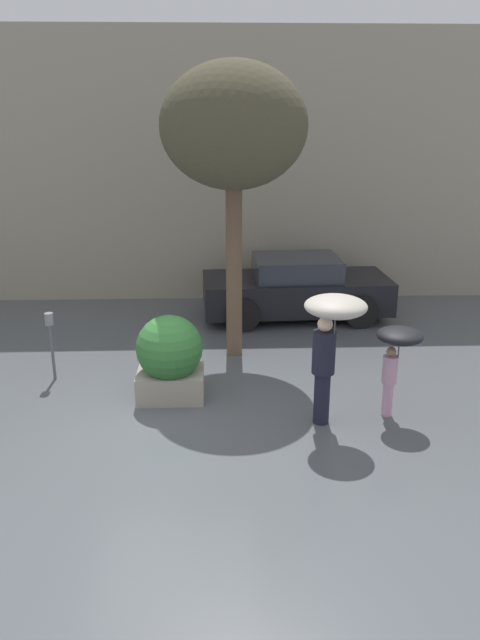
# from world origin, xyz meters

# --- Properties ---
(ground_plane) EXTENTS (40.00, 40.00, 0.00)m
(ground_plane) POSITION_xyz_m (0.00, 0.00, 0.00)
(ground_plane) COLOR #51565B
(building_facade) EXTENTS (18.00, 0.30, 6.00)m
(building_facade) POSITION_xyz_m (0.00, 6.50, 3.00)
(building_facade) COLOR #9E937F
(building_facade) RESTS_ON ground
(planter_box) EXTENTS (1.03, 1.02, 1.34)m
(planter_box) POSITION_xyz_m (-0.08, 0.97, 0.68)
(planter_box) COLOR #9E9384
(planter_box) RESTS_ON ground
(person_adult) EXTENTS (0.85, 0.85, 1.92)m
(person_adult) POSITION_xyz_m (2.21, -0.00, 1.45)
(person_adult) COLOR #1E1E2D
(person_adult) RESTS_ON ground
(person_child) EXTENTS (0.66, 0.66, 1.37)m
(person_child) POSITION_xyz_m (3.21, 0.21, 1.08)
(person_child) COLOR #D199B7
(person_child) RESTS_ON ground
(parked_car_near) EXTENTS (4.02, 2.04, 1.32)m
(parked_car_near) POSITION_xyz_m (2.36, 4.90, 0.62)
(parked_car_near) COLOR black
(parked_car_near) RESTS_ON ground
(street_tree) EXTENTS (2.46, 2.46, 5.07)m
(street_tree) POSITION_xyz_m (0.97, 2.79, 3.98)
(street_tree) COLOR brown
(street_tree) RESTS_ON ground
(parking_meter) EXTENTS (0.14, 0.14, 1.16)m
(parking_meter) POSITION_xyz_m (-2.07, 1.74, 0.84)
(parking_meter) COLOR #595B60
(parking_meter) RESTS_ON ground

